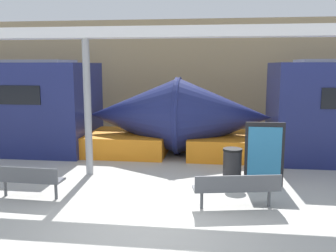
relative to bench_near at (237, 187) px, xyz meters
The scene contains 8 objects.
ground_plane 2.10m from the bench_near, 148.72° to the right, with size 60.00×60.00×0.00m, color #B2AFA8.
station_wall 9.43m from the bench_near, 100.93° to the left, with size 56.00×0.20×5.00m, color tan.
bench_near is the anchor object (origin of this frame).
bench_far 4.68m from the bench_near, behind, with size 1.59×0.50×0.77m.
trash_bin 1.73m from the bench_near, 90.88° to the left, with size 0.49×0.49×0.92m.
poster_board 1.84m from the bench_near, 65.44° to the left, with size 0.97×0.07×1.63m.
support_column_near 4.66m from the bench_near, 152.31° to the left, with size 0.20×0.20×3.72m, color gray.
canopy_beam 5.59m from the bench_near, 152.31° to the left, with size 28.00×0.60×0.28m, color silver.
Camera 1 is at (1.28, -6.64, 3.02)m, focal length 40.00 mm.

